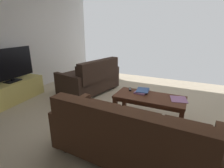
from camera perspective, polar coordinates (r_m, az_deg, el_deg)
The scene contains 10 objects.
ground_plane at distance 3.14m, azimuth 7.71°, elevation -11.63°, with size 5.97×5.74×0.01m, color #B7A88E.
wall_right at distance 4.59m, azimuth -30.65°, elevation 12.59°, with size 0.12×5.74×2.60m, color silver.
sofa_main at distance 2.11m, azimuth 5.82°, elevation -16.60°, with size 1.95×0.88×0.79m.
loveseat_near at distance 4.28m, azimuth -7.01°, elevation 1.85°, with size 1.12×1.57×0.84m.
coffee_table at distance 3.05m, azimuth 12.25°, elevation -5.18°, with size 1.18×0.54×0.43m.
tv_stand at distance 4.33m, azimuth -29.52°, elevation -2.08°, with size 0.52×1.32×0.45m.
flat_tv at distance 4.19m, azimuth -30.78°, elevation 5.54°, with size 0.22×1.11×0.70m.
book_stack at distance 3.18m, azimuth 9.92°, elevation -2.28°, with size 0.25×0.33×0.04m.
tv_remote at distance 3.27m, azimuth 5.99°, elevation -1.74°, with size 0.10×0.17×0.02m.
loose_magazine at distance 3.03m, azimuth 21.20°, elevation -4.72°, with size 0.25×0.28×0.01m, color #996699.
Camera 1 is at (-0.78, 2.62, 1.54)m, focal length 27.64 mm.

